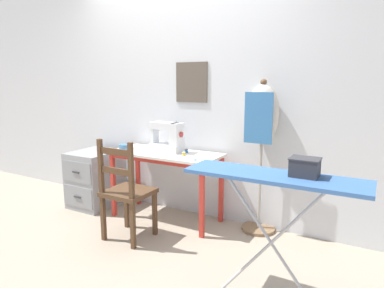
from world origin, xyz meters
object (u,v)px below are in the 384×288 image
object	(u,v)px
thread_spool_near_machine	(186,151)
ironing_board	(274,183)
sewing_machine	(168,138)
fabric_bowl	(125,147)
filing_cabinet	(95,178)
thread_spool_mid_table	(184,154)
dress_form	(262,124)
scissors	(198,160)
wooden_chair	(126,192)
storage_box	(305,167)

from	to	relation	value
thread_spool_near_machine	ironing_board	distance (m)	1.48
sewing_machine	fabric_bowl	xyz separation A→B (m)	(-0.47, -0.12, -0.11)
fabric_bowl	filing_cabinet	bearing A→B (deg)	178.57
fabric_bowl	thread_spool_mid_table	xyz separation A→B (m)	(0.70, 0.03, -0.01)
sewing_machine	dress_form	bearing A→B (deg)	9.48
thread_spool_near_machine	sewing_machine	bearing A→B (deg)	-168.57
thread_spool_near_machine	dress_form	xyz separation A→B (m)	(0.74, 0.12, 0.31)
scissors	ironing_board	bearing A→B (deg)	-37.11
thread_spool_near_machine	dress_form	bearing A→B (deg)	8.98
fabric_bowl	scissors	xyz separation A→B (m)	(0.92, -0.09, -0.03)
sewing_machine	fabric_bowl	world-z (taller)	sewing_machine
scissors	thread_spool_mid_table	xyz separation A→B (m)	(-0.22, 0.12, 0.02)
sewing_machine	ironing_board	bearing A→B (deg)	-33.25
thread_spool_mid_table	filing_cabinet	size ratio (longest dim) A/B	0.06
thread_spool_mid_table	ironing_board	xyz separation A→B (m)	(1.12, -0.80, 0.09)
scissors	thread_spool_near_machine	xyz separation A→B (m)	(-0.26, 0.25, 0.02)
wooden_chair	dress_form	distance (m)	1.38
thread_spool_mid_table	storage_box	size ratio (longest dim) A/B	0.21
scissors	thread_spool_near_machine	bearing A→B (deg)	136.88
filing_cabinet	thread_spool_mid_table	bearing A→B (deg)	1.05
thread_spool_near_machine	thread_spool_mid_table	xyz separation A→B (m)	(0.04, -0.12, -0.00)
wooden_chair	ironing_board	size ratio (longest dim) A/B	0.85
ironing_board	scissors	bearing A→B (deg)	142.89
fabric_bowl	wooden_chair	distance (m)	0.70
sewing_machine	thread_spool_near_machine	bearing A→B (deg)	11.43
wooden_chair	ironing_board	world-z (taller)	wooden_chair
scissors	wooden_chair	size ratio (longest dim) A/B	0.14
thread_spool_mid_table	wooden_chair	world-z (taller)	wooden_chair
scissors	dress_form	xyz separation A→B (m)	(0.47, 0.36, 0.32)
fabric_bowl	dress_form	size ratio (longest dim) A/B	0.09
sewing_machine	wooden_chair	distance (m)	0.73
fabric_bowl	sewing_machine	bearing A→B (deg)	13.88
thread_spool_mid_table	dress_form	size ratio (longest dim) A/B	0.03
sewing_machine	thread_spool_mid_table	distance (m)	0.28
sewing_machine	ironing_board	size ratio (longest dim) A/B	0.32
fabric_bowl	filing_cabinet	size ratio (longest dim) A/B	0.21
filing_cabinet	dress_form	size ratio (longest dim) A/B	0.44
filing_cabinet	storage_box	size ratio (longest dim) A/B	3.73
scissors	storage_box	xyz separation A→B (m)	(1.06, -0.63, 0.21)
dress_form	ironing_board	size ratio (longest dim) A/B	1.32
thread_spool_near_machine	storage_box	world-z (taller)	storage_box
fabric_bowl	dress_form	world-z (taller)	dress_form
scissors	storage_box	bearing A→B (deg)	-30.66
thread_spool_mid_table	sewing_machine	bearing A→B (deg)	160.45
sewing_machine	thread_spool_mid_table	size ratio (longest dim) A/B	9.60
wooden_chair	filing_cabinet	size ratio (longest dim) A/B	1.47
wooden_chair	dress_form	bearing A→B (deg)	37.49
sewing_machine	scissors	size ratio (longest dim) A/B	2.71
sewing_machine	fabric_bowl	distance (m)	0.50
scissors	wooden_chair	bearing A→B (deg)	-142.39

